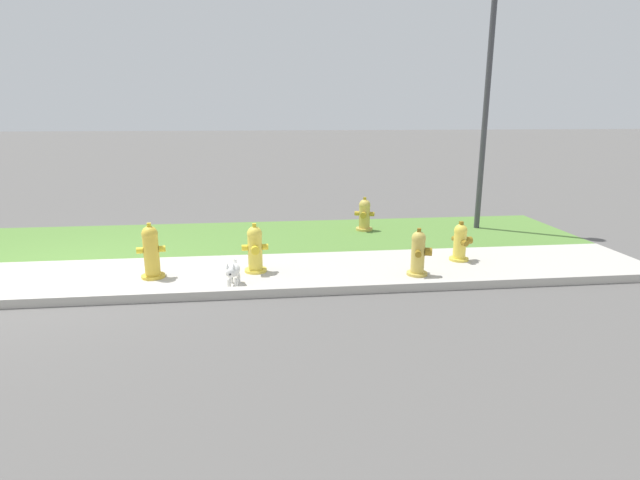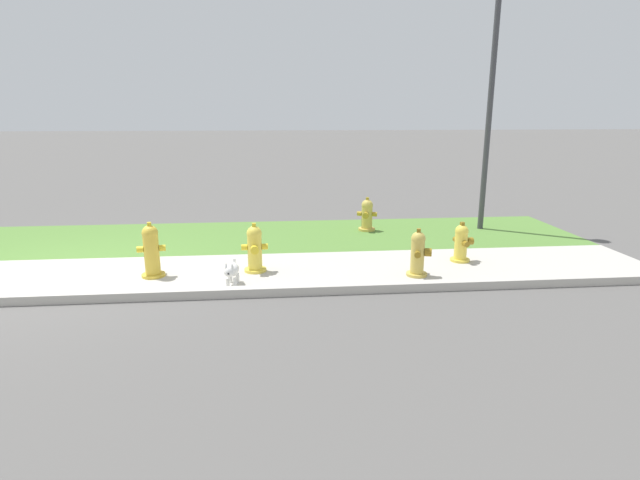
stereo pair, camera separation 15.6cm
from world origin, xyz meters
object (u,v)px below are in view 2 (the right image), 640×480
at_px(fire_hydrant_across_street, 418,254).
at_px(fire_hydrant_mid_block, 367,215).
at_px(street_lamp, 494,51).
at_px(fire_hydrant_by_grass_verge, 255,249).
at_px(fire_hydrant_far_end, 151,251).
at_px(fire_hydrant_at_driveway, 461,243).
at_px(small_white_dog, 232,271).

relative_size(fire_hydrant_across_street, fire_hydrant_mid_block, 1.05).
bearing_deg(fire_hydrant_across_street, street_lamp, 159.39).
bearing_deg(fire_hydrant_across_street, fire_hydrant_by_grass_verge, -84.01).
xyz_separation_m(fire_hydrant_by_grass_verge, fire_hydrant_far_end, (-1.47, -0.10, 0.04)).
height_order(fire_hydrant_across_street, fire_hydrant_by_grass_verge, fire_hydrant_by_grass_verge).
bearing_deg(fire_hydrant_at_driveway, fire_hydrant_mid_block, -163.56).
distance_m(fire_hydrant_by_grass_verge, small_white_dog, 0.71).
bearing_deg(fire_hydrant_far_end, street_lamp, 12.46).
bearing_deg(street_lamp, fire_hydrant_at_driveway, -119.65).
distance_m(fire_hydrant_far_end, small_white_dog, 1.30).
relative_size(fire_hydrant_at_driveway, small_white_dog, 1.37).
height_order(fire_hydrant_across_street, fire_hydrant_far_end, fire_hydrant_far_end).
relative_size(fire_hydrant_across_street, street_lamp, 0.13).
xyz_separation_m(fire_hydrant_at_driveway, fire_hydrant_by_grass_verge, (-3.26, -0.22, 0.05)).
height_order(fire_hydrant_by_grass_verge, small_white_dog, fire_hydrant_by_grass_verge).
xyz_separation_m(fire_hydrant_mid_block, fire_hydrant_far_end, (-3.64, -2.60, 0.07)).
distance_m(fire_hydrant_far_end, street_lamp, 7.20).
relative_size(fire_hydrant_at_driveway, street_lamp, 0.12).
relative_size(fire_hydrant_by_grass_verge, fire_hydrant_far_end, 0.92).
distance_m(fire_hydrant_at_driveway, fire_hydrant_by_grass_verge, 3.27).
bearing_deg(fire_hydrant_far_end, fire_hydrant_at_driveway, -6.70).
bearing_deg(fire_hydrant_at_driveway, street_lamp, 141.22).
relative_size(fire_hydrant_across_street, fire_hydrant_by_grass_verge, 0.95).
xyz_separation_m(fire_hydrant_across_street, fire_hydrant_at_driveway, (0.90, 0.65, -0.03)).
bearing_deg(fire_hydrant_far_end, fire_hydrant_by_grass_verge, -6.71).
bearing_deg(fire_hydrant_at_driveway, fire_hydrant_far_end, -95.33).
height_order(fire_hydrant_far_end, small_white_dog, fire_hydrant_far_end).
height_order(fire_hydrant_mid_block, fire_hydrant_by_grass_verge, fire_hydrant_by_grass_verge).
bearing_deg(fire_hydrant_by_grass_verge, street_lamp, -154.08).
bearing_deg(small_white_dog, fire_hydrant_mid_block, 147.90).
xyz_separation_m(fire_hydrant_across_street, small_white_dog, (-2.66, -0.20, -0.11)).
xyz_separation_m(fire_hydrant_by_grass_verge, street_lamp, (4.53, 2.45, 3.09)).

